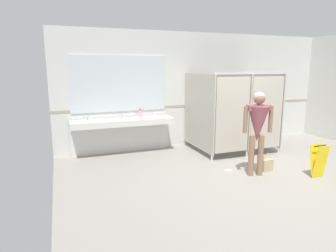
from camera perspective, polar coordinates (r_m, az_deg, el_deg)
The scene contains 11 objects.
ground_plane at distance 6.06m, azimuth 18.56°, elevation -9.43°, with size 7.72×5.85×0.10m, color gray.
wall_back at distance 7.95m, azimuth 6.96°, elevation 7.09°, with size 7.72×0.12×2.92m, color silver.
wall_back_tile_band at distance 7.94m, azimuth 7.10°, elevation 4.12°, with size 7.72×0.01×0.06m, color #9E937F.
vanity_counter at distance 7.05m, azimuth -8.91°, elevation -0.39°, with size 2.38×0.53×0.96m.
mirror_panel at distance 7.11m, azimuth -9.49°, elevation 8.13°, with size 2.28×0.02×1.32m, color silver.
bathroom_stalls at distance 7.29m, azimuth 13.14°, elevation 2.95°, with size 1.90×1.54×1.93m.
person_standing at distance 5.70m, azimuth 17.08°, elevation 0.42°, with size 0.55×0.49×1.60m.
handbag at distance 6.22m, azimuth 18.66°, elevation -7.12°, with size 0.23×0.13×0.37m.
soap_dispenser at distance 7.18m, azimuth -5.47°, elevation 2.46°, with size 0.07×0.07×0.20m.
wet_floor_sign at distance 6.20m, azimuth 27.28°, elevation -6.01°, with size 0.28×0.19×0.62m.
floor_drain_cover at distance 6.09m, azimuth 11.66°, elevation -8.40°, with size 0.14×0.14×0.01m, color #B7BABF.
Camera 1 is at (-3.67, -4.35, 2.04)m, focal length 31.32 mm.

